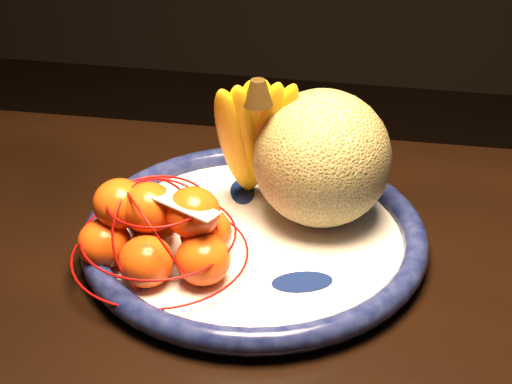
% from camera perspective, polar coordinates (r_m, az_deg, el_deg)
% --- Properties ---
extents(dining_table, '(1.44, 0.88, 0.71)m').
position_cam_1_polar(dining_table, '(0.92, -9.59, -11.43)').
color(dining_table, black).
rests_on(dining_table, ground).
extents(fruit_bowl, '(0.41, 0.41, 0.03)m').
position_cam_1_polar(fruit_bowl, '(0.92, -0.12, -3.20)').
color(fruit_bowl, white).
rests_on(fruit_bowl, dining_table).
extents(cantaloupe, '(0.16, 0.16, 0.16)m').
position_cam_1_polar(cantaloupe, '(0.92, 4.83, 2.46)').
color(cantaloupe, olive).
rests_on(cantaloupe, fruit_bowl).
extents(banana_bunch, '(0.12, 0.13, 0.20)m').
position_cam_1_polar(banana_bunch, '(0.94, -0.26, 4.28)').
color(banana_bunch, gold).
rests_on(banana_bunch, fruit_bowl).
extents(mandarin_bag, '(0.24, 0.24, 0.12)m').
position_cam_1_polar(mandarin_bag, '(0.86, -7.06, -2.86)').
color(mandarin_bag, '#FF5612').
rests_on(mandarin_bag, fruit_bowl).
extents(price_tag, '(0.08, 0.05, 0.01)m').
position_cam_1_polar(price_tag, '(0.82, -5.14, -0.98)').
color(price_tag, white).
rests_on(price_tag, mandarin_bag).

